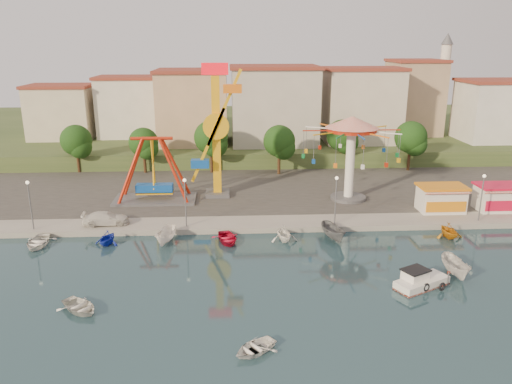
{
  "coord_description": "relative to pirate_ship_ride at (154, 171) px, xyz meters",
  "views": [
    {
      "loc": [
        -3.24,
        -37.26,
        19.53
      ],
      "look_at": [
        -0.49,
        14.0,
        4.0
      ],
      "focal_mm": 35.0,
      "sensor_mm": 36.0,
      "label": 1
    }
  ],
  "objects": [
    {
      "name": "rowboat_a",
      "position": [
        -2.15,
        -25.45,
        -4.02
      ],
      "size": [
        4.35,
        4.28,
        0.74
      ],
      "primitive_type": "imported",
      "rotation": [
        0.0,
        0.0,
        0.83
      ],
      "color": "white",
      "rests_on": "ground"
    },
    {
      "name": "asphalt_pad",
      "position": [
        12.58,
        7.7,
        -3.79
      ],
      "size": [
        90.0,
        28.0,
        0.01
      ],
      "primitive_type": "cube",
      "color": "#4C4944",
      "rests_on": "quay_deck"
    },
    {
      "name": "tree_0",
      "position": [
        -13.42,
        14.67,
        1.08
      ],
      "size": [
        4.6,
        4.6,
        7.19
      ],
      "color": "#382314",
      "rests_on": "quay_deck"
    },
    {
      "name": "rowboat_b",
      "position": [
        10.76,
        -31.34,
        -4.07
      ],
      "size": [
        3.83,
        3.65,
        0.65
      ],
      "primitive_type": "imported",
      "rotation": [
        0.0,
        0.0,
        -0.93
      ],
      "color": "white",
      "rests_on": "ground"
    },
    {
      "name": "moored_boat_3",
      "position": [
        8.94,
        -12.5,
        -3.99
      ],
      "size": [
        3.54,
        4.37,
        0.8
      ],
      "primitive_type": "imported",
      "rotation": [
        0.0,
        0.0,
        0.22
      ],
      "color": "red",
      "rests_on": "ground"
    },
    {
      "name": "building_3",
      "position": [
        18.19,
        26.5,
        3.2
      ],
      "size": [
        12.59,
        10.5,
        9.2
      ],
      "primitive_type": "cube",
      "color": "beige",
      "rests_on": "hill_terrace"
    },
    {
      "name": "tree_2",
      "position": [
        6.58,
        13.51,
        1.52
      ],
      "size": [
        5.02,
        5.02,
        7.85
      ],
      "color": "#382314",
      "rests_on": "quay_deck"
    },
    {
      "name": "van",
      "position": [
        -4.11,
        -8.3,
        -3.09
      ],
      "size": [
        5.01,
        2.46,
        1.4
      ],
      "primitive_type": "imported",
      "rotation": [
        0.0,
        0.0,
        1.67
      ],
      "color": "silver",
      "rests_on": "quay_deck"
    },
    {
      "name": "skiff",
      "position": [
        28.72,
        -21.19,
        -3.59
      ],
      "size": [
        1.64,
        4.19,
        1.61
      ],
      "primitive_type": "imported",
      "rotation": [
        0.0,
        0.0,
        0.02
      ],
      "color": "silver",
      "rests_on": "ground"
    },
    {
      "name": "booth_left",
      "position": [
        33.69,
        -5.82,
        -2.23
      ],
      "size": [
        5.4,
        3.78,
        3.08
      ],
      "color": "white",
      "rests_on": "quay_deck"
    },
    {
      "name": "moored_boat_2",
      "position": [
        2.81,
        -12.5,
        -3.62
      ],
      "size": [
        2.39,
        4.24,
        1.55
      ],
      "primitive_type": "imported",
      "rotation": [
        0.0,
        0.0,
        -0.23
      ],
      "color": "white",
      "rests_on": "ground"
    },
    {
      "name": "hill_terrace",
      "position": [
        12.58,
        44.7,
        -2.89
      ],
      "size": [
        200.0,
        60.0,
        3.0
      ],
      "primitive_type": "cube",
      "color": "#384C26",
      "rests_on": "ground"
    },
    {
      "name": "moored_boat_5",
      "position": [
        19.8,
        -12.5,
        -3.57
      ],
      "size": [
        2.65,
        4.51,
        1.64
      ],
      "primitive_type": "imported",
      "rotation": [
        0.0,
        0.0,
        0.26
      ],
      "color": "slate",
      "rests_on": "ground"
    },
    {
      "name": "building_6",
      "position": [
        56.74,
        26.47,
        4.78
      ],
      "size": [
        8.23,
        8.98,
        12.36
      ],
      "primitive_type": "cube",
      "color": "silver",
      "rests_on": "hill_terrace"
    },
    {
      "name": "moored_boat_0",
      "position": [
        -9.9,
        -12.5,
        -3.97
      ],
      "size": [
        2.92,
        4.08,
        0.84
      ],
      "primitive_type": "imported",
      "rotation": [
        0.0,
        0.0,
        0.0
      ],
      "color": "white",
      "rests_on": "ground"
    },
    {
      "name": "building_4",
      "position": [
        31.65,
        29.9,
        3.22
      ],
      "size": [
        10.75,
        9.23,
        9.24
      ],
      "primitive_type": "cube",
      "color": "beige",
      "rests_on": "hill_terrace"
    },
    {
      "name": "tree_3",
      "position": [
        16.58,
        12.06,
        1.16
      ],
      "size": [
        4.68,
        4.68,
        7.32
      ],
      "color": "#382314",
      "rests_on": "quay_deck"
    },
    {
      "name": "lamp_post_0",
      "position": [
        -11.42,
        -9.3,
        -1.29
      ],
      "size": [
        0.14,
        0.14,
        5.0
      ],
      "primitive_type": "cylinder",
      "color": "#59595E",
      "rests_on": "quay_deck"
    },
    {
      "name": "building_0",
      "position": [
        -20.79,
        23.76,
        4.54
      ],
      "size": [
        9.26,
        9.53,
        11.87
      ],
      "primitive_type": "cube",
      "color": "beige",
      "rests_on": "hill_terrace"
    },
    {
      "name": "cabin_motorboat",
      "position": [
        24.95,
        -22.97,
        -3.94
      ],
      "size": [
        5.09,
        3.82,
        1.68
      ],
      "rotation": [
        0.0,
        0.0,
        0.48
      ],
      "color": "white",
      "rests_on": "ground"
    },
    {
      "name": "building_2",
      "position": [
        4.4,
        29.66,
        4.22
      ],
      "size": [
        11.95,
        9.28,
        11.23
      ],
      "primitive_type": "cube",
      "color": "tan",
      "rests_on": "hill_terrace"
    },
    {
      "name": "booth_mid",
      "position": [
        40.58,
        -5.82,
        -2.23
      ],
      "size": [
        5.4,
        3.78,
        3.08
      ],
      "color": "white",
      "rests_on": "quay_deck"
    },
    {
      "name": "building_1",
      "position": [
        -8.74,
        29.08,
        2.92
      ],
      "size": [
        12.33,
        9.01,
        8.63
      ],
      "primitive_type": "cube",
      "color": "silver",
      "rests_on": "hill_terrace"
    },
    {
      "name": "moored_boat_7",
      "position": [
        31.88,
        -12.5,
        -3.59
      ],
      "size": [
        3.0,
        3.37,
        1.61
      ],
      "primitive_type": "imported",
      "rotation": [
        0.0,
        0.0,
        0.12
      ],
      "color": "orange",
      "rests_on": "ground"
    },
    {
      "name": "lamp_post_2",
      "position": [
        20.58,
        -9.3,
        -1.29
      ],
      "size": [
        0.14,
        0.14,
        5.0
      ],
      "primitive_type": "cylinder",
      "color": "#59595E",
      "rests_on": "quay_deck"
    },
    {
      "name": "ground",
      "position": [
        12.58,
        -22.3,
        -4.39
      ],
      "size": [
        200.0,
        200.0,
        0.0
      ],
      "primitive_type": "plane",
      "color": "#15303A",
      "rests_on": "ground"
    },
    {
      "name": "tree_5",
      "position": [
        36.58,
        13.23,
        1.31
      ],
      "size": [
        4.83,
        4.83,
        7.54
      ],
      "color": "#382314",
      "rests_on": "quay_deck"
    },
    {
      "name": "moored_boat_4",
      "position": [
        14.71,
        -12.5,
        -3.58
      ],
      "size": [
        3.23,
        3.56,
        1.63
      ],
      "primitive_type": "imported",
      "rotation": [
        0.0,
        0.0,
        0.2
      ],
      "color": "white",
      "rests_on": "ground"
    },
    {
      "name": "tree_1",
      "position": [
        -3.42,
        13.94,
        0.81
      ],
      "size": [
        4.35,
        4.35,
        6.8
      ],
      "color": "#382314",
      "rests_on": "quay_deck"
    },
    {
      "name": "moored_boat_1",
      "position": [
        -3.07,
        -12.5,
        -3.66
      ],
      "size": [
        3.09,
        3.35,
        1.47
      ],
      "primitive_type": "imported",
      "rotation": [
        0.0,
        0.0,
        -0.29
      ],
      "color": "#1427B0",
      "rests_on": "ground"
    },
    {
      "name": "lamp_post_3",
      "position": [
        36.58,
        -9.3,
        -1.29
      ],
      "size": [
        0.14,
        0.14,
        5.0
      ],
      "primitive_type": "cylinder",
      "color": "#59595E",
      "rests_on": "quay_deck"
    },
    {
      "name": "building_5",
      "position": [
        44.95,
        28.03,
        4.21
      ],
      "size": [
        12.77,
        10.96,
        11.21
      ],
      "primitive_type": "cube",
      "color": "tan",
      "rests_on": "hill_terrace"
    },
    {
      "name": "tree_4",
      "position": [
        26.58,
        15.05,
        1.35
      ],
      "size": [
        4.86,
        4.86,
        7.6
      ],
      "color": "#382314",
      "rests_on": "quay_deck"
    },
    {
      "name": "pirate_ship_ride",
      "position": [
        0.0,
        0.0,
        0.0
      ],
      "size": [
        10.0,
        5.0,
        8.0
      ],
      "color": "#59595E",
      "rests_on": "quay_deck"
    },
    {
      "name": "minaret",
      "position": [
        48.58,
        31.7,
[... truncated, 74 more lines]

